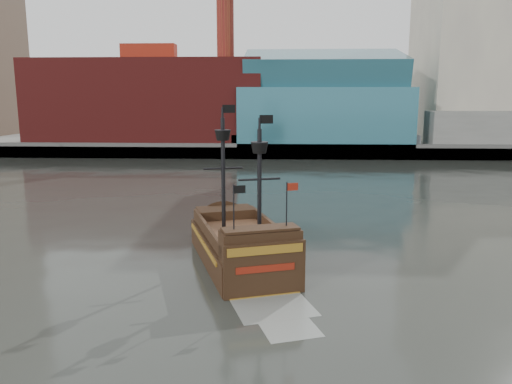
{
  "coord_description": "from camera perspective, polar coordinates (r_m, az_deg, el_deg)",
  "views": [
    {
      "loc": [
        2.23,
        -22.11,
        10.17
      ],
      "look_at": [
        0.69,
        10.63,
        4.0
      ],
      "focal_mm": 35.0,
      "sensor_mm": 36.0,
      "label": 1
    }
  ],
  "objects": [
    {
      "name": "ground",
      "position": [
        24.44,
        -2.87,
        -13.95
      ],
      "size": [
        400.0,
        400.0,
        0.0
      ],
      "primitive_type": "plane",
      "color": "#262823",
      "rests_on": "ground"
    },
    {
      "name": "promenade_far",
      "position": [
        114.5,
        1.58,
        6.06
      ],
      "size": [
        220.0,
        60.0,
        2.0
      ],
      "primitive_type": "cube",
      "color": "slate",
      "rests_on": "ground"
    },
    {
      "name": "seawall",
      "position": [
        85.1,
        1.18,
        4.67
      ],
      "size": [
        220.0,
        1.0,
        2.6
      ],
      "primitive_type": "cube",
      "color": "#4C4C49",
      "rests_on": "ground"
    },
    {
      "name": "skyline",
      "position": [
        107.68,
        4.48,
        18.3
      ],
      "size": [
        149.0,
        45.0,
        62.0
      ],
      "color": "brown",
      "rests_on": "promenade_far"
    },
    {
      "name": "pirate_ship",
      "position": [
        31.12,
        -1.75,
        -6.57
      ],
      "size": [
        8.33,
        14.62,
        10.5
      ],
      "rotation": [
        0.0,
        0.0,
        0.32
      ],
      "color": "black",
      "rests_on": "ground"
    }
  ]
}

